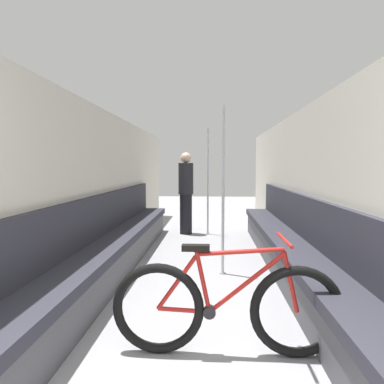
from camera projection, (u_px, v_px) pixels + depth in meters
wall_left at (88, 191)px, 4.20m from camera, size 0.10×10.61×2.14m
wall_right at (317, 192)px, 4.04m from camera, size 0.10×10.61×2.14m
bench_seat_row_left at (111, 249)px, 4.32m from camera, size 0.47×5.99×1.01m
bench_seat_row_right at (293, 252)px, 4.19m from camera, size 0.47×5.99×1.01m
bicycle at (227, 308)px, 2.46m from camera, size 1.67×0.46×0.87m
grab_pole_near at (223, 193)px, 4.30m from camera, size 0.08×0.08×2.12m
grab_pole_far at (208, 183)px, 6.83m from camera, size 0.08×0.08×2.12m
passenger_standing at (186, 192)px, 6.90m from camera, size 0.30×0.30×1.64m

